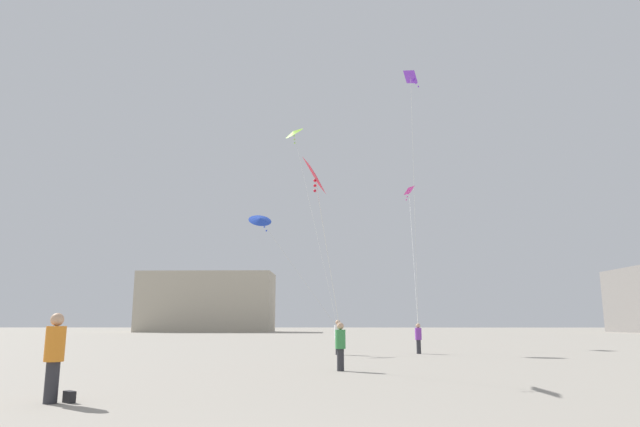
{
  "coord_description": "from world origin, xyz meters",
  "views": [
    {
      "loc": [
        0.2,
        -5.36,
        1.68
      ],
      "look_at": [
        0.0,
        14.7,
        5.58
      ],
      "focal_mm": 31.18,
      "sensor_mm": 36.0,
      "label": 1
    }
  ],
  "objects_px": {
    "person_in_purple": "(418,337)",
    "building_left_hall": "(208,302)",
    "kite_crimson_delta": "(316,176)",
    "handbag_beside_flyer": "(69,397)",
    "kite_violet_delta": "(411,83)",
    "kite_lime_diamond": "(294,133)",
    "person_in_orange": "(54,353)",
    "kite_cobalt_diamond": "(260,220)",
    "person_in_green": "(340,344)",
    "kite_magenta_delta": "(409,193)",
    "person_in_white": "(338,336)"
  },
  "relations": [
    {
      "from": "kite_violet_delta",
      "to": "building_left_hall",
      "type": "distance_m",
      "value": 66.14
    },
    {
      "from": "person_in_green",
      "to": "kite_magenta_delta",
      "type": "bearing_deg",
      "value": -117.64
    },
    {
      "from": "person_in_green",
      "to": "kite_crimson_delta",
      "type": "relative_size",
      "value": 0.28
    },
    {
      "from": "kite_cobalt_diamond",
      "to": "kite_crimson_delta",
      "type": "bearing_deg",
      "value": -75.43
    },
    {
      "from": "person_in_white",
      "to": "kite_cobalt_diamond",
      "type": "distance_m",
      "value": 8.17
    },
    {
      "from": "person_in_orange",
      "to": "handbag_beside_flyer",
      "type": "xyz_separation_m",
      "value": [
        0.35,
        0.1,
        -0.9
      ]
    },
    {
      "from": "kite_crimson_delta",
      "to": "kite_violet_delta",
      "type": "bearing_deg",
      "value": 66.22
    },
    {
      "from": "person_in_orange",
      "to": "person_in_purple",
      "type": "relative_size",
      "value": 1.18
    },
    {
      "from": "kite_lime_diamond",
      "to": "person_in_purple",
      "type": "bearing_deg",
      "value": -39.29
    },
    {
      "from": "person_in_orange",
      "to": "person_in_purple",
      "type": "bearing_deg",
      "value": -114.85
    },
    {
      "from": "person_in_purple",
      "to": "kite_cobalt_diamond",
      "type": "distance_m",
      "value": 10.96
    },
    {
      "from": "kite_cobalt_diamond",
      "to": "handbag_beside_flyer",
      "type": "distance_m",
      "value": 20.76
    },
    {
      "from": "kite_crimson_delta",
      "to": "kite_magenta_delta",
      "type": "height_order",
      "value": "kite_magenta_delta"
    },
    {
      "from": "kite_lime_diamond",
      "to": "kite_violet_delta",
      "type": "relative_size",
      "value": 0.91
    },
    {
      "from": "kite_magenta_delta",
      "to": "kite_cobalt_diamond",
      "type": "height_order",
      "value": "kite_magenta_delta"
    },
    {
      "from": "person_in_white",
      "to": "kite_magenta_delta",
      "type": "relative_size",
      "value": 0.16
    },
    {
      "from": "kite_magenta_delta",
      "to": "handbag_beside_flyer",
      "type": "relative_size",
      "value": 34.76
    },
    {
      "from": "person_in_white",
      "to": "building_left_hall",
      "type": "bearing_deg",
      "value": -85.64
    },
    {
      "from": "kite_cobalt_diamond",
      "to": "kite_violet_delta",
      "type": "bearing_deg",
      "value": -6.32
    },
    {
      "from": "person_in_white",
      "to": "handbag_beside_flyer",
      "type": "relative_size",
      "value": 5.46
    },
    {
      "from": "person_in_green",
      "to": "kite_cobalt_diamond",
      "type": "height_order",
      "value": "kite_cobalt_diamond"
    },
    {
      "from": "person_in_purple",
      "to": "building_left_hall",
      "type": "distance_m",
      "value": 65.76
    },
    {
      "from": "kite_violet_delta",
      "to": "handbag_beside_flyer",
      "type": "relative_size",
      "value": 46.19
    },
    {
      "from": "person_in_green",
      "to": "person_in_white",
      "type": "height_order",
      "value": "person_in_white"
    },
    {
      "from": "kite_violet_delta",
      "to": "handbag_beside_flyer",
      "type": "height_order",
      "value": "kite_violet_delta"
    },
    {
      "from": "kite_cobalt_diamond",
      "to": "building_left_hall",
      "type": "height_order",
      "value": "building_left_hall"
    },
    {
      "from": "person_in_white",
      "to": "kite_magenta_delta",
      "type": "bearing_deg",
      "value": -130.03
    },
    {
      "from": "kite_crimson_delta",
      "to": "building_left_hall",
      "type": "xyz_separation_m",
      "value": [
        -18.87,
        72.82,
        -1.78
      ]
    },
    {
      "from": "person_in_purple",
      "to": "building_left_hall",
      "type": "xyz_separation_m",
      "value": [
        -24.1,
        61.06,
        3.88
      ]
    },
    {
      "from": "person_in_purple",
      "to": "kite_magenta_delta",
      "type": "height_order",
      "value": "kite_magenta_delta"
    },
    {
      "from": "kite_crimson_delta",
      "to": "kite_cobalt_diamond",
      "type": "relative_size",
      "value": 0.87
    },
    {
      "from": "person_in_purple",
      "to": "handbag_beside_flyer",
      "type": "distance_m",
      "value": 20.68
    },
    {
      "from": "person_in_purple",
      "to": "kite_crimson_delta",
      "type": "xyz_separation_m",
      "value": [
        -5.22,
        -11.76,
        5.66
      ]
    },
    {
      "from": "kite_crimson_delta",
      "to": "kite_cobalt_diamond",
      "type": "bearing_deg",
      "value": 104.57
    },
    {
      "from": "kite_crimson_delta",
      "to": "handbag_beside_flyer",
      "type": "xyz_separation_m",
      "value": [
        -5.05,
        -6.17,
        -6.4
      ]
    },
    {
      "from": "kite_crimson_delta",
      "to": "handbag_beside_flyer",
      "type": "bearing_deg",
      "value": -129.3
    },
    {
      "from": "kite_lime_diamond",
      "to": "handbag_beside_flyer",
      "type": "relative_size",
      "value": 42.04
    },
    {
      "from": "person_in_purple",
      "to": "handbag_beside_flyer",
      "type": "bearing_deg",
      "value": -159.84
    },
    {
      "from": "person_in_white",
      "to": "kite_lime_diamond",
      "type": "height_order",
      "value": "kite_lime_diamond"
    },
    {
      "from": "person_in_white",
      "to": "handbag_beside_flyer",
      "type": "bearing_deg",
      "value": 57.14
    },
    {
      "from": "person_in_white",
      "to": "kite_cobalt_diamond",
      "type": "bearing_deg",
      "value": -41.71
    },
    {
      "from": "person_in_purple",
      "to": "building_left_hall",
      "type": "bearing_deg",
      "value": 71.51
    },
    {
      "from": "building_left_hall",
      "to": "kite_cobalt_diamond",
      "type": "bearing_deg",
      "value": -75.48
    },
    {
      "from": "kite_crimson_delta",
      "to": "kite_violet_delta",
      "type": "xyz_separation_m",
      "value": [
        5.38,
        12.21,
        8.86
      ]
    },
    {
      "from": "kite_lime_diamond",
      "to": "person_in_orange",
      "type": "bearing_deg",
      "value": -98.65
    },
    {
      "from": "kite_violet_delta",
      "to": "kite_lime_diamond",
      "type": "bearing_deg",
      "value": 143.6
    },
    {
      "from": "person_in_white",
      "to": "person_in_purple",
      "type": "distance_m",
      "value": 4.37
    },
    {
      "from": "kite_lime_diamond",
      "to": "person_in_white",
      "type": "bearing_deg",
      "value": -67.64
    },
    {
      "from": "kite_crimson_delta",
      "to": "kite_cobalt_diamond",
      "type": "xyz_separation_m",
      "value": [
        -3.43,
        13.19,
        0.92
      ]
    },
    {
      "from": "kite_violet_delta",
      "to": "kite_cobalt_diamond",
      "type": "bearing_deg",
      "value": 173.68
    }
  ]
}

